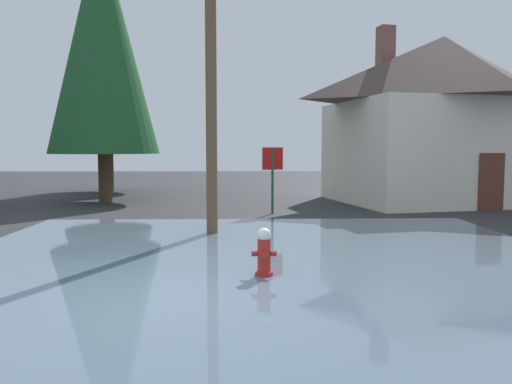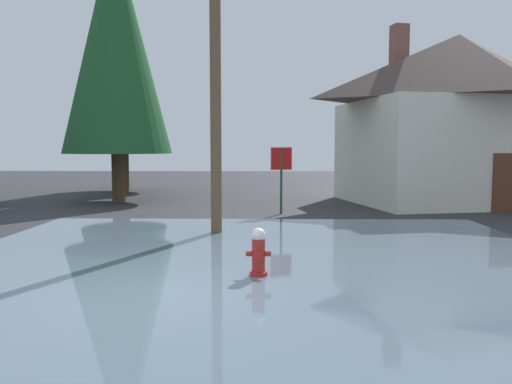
{
  "view_description": "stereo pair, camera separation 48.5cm",
  "coord_description": "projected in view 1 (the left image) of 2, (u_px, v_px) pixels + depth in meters",
  "views": [
    {
      "loc": [
        1.22,
        -7.29,
        2.2
      ],
      "look_at": [
        1.49,
        3.27,
        1.27
      ],
      "focal_mm": 35.92,
      "sensor_mm": 36.0,
      "label": 1
    },
    {
      "loc": [
        1.71,
        -7.29,
        2.2
      ],
      "look_at": [
        1.49,
        3.27,
        1.27
      ],
      "focal_mm": 35.92,
      "sensor_mm": 36.0,
      "label": 2
    }
  ],
  "objects": [
    {
      "name": "utility_pole",
      "position": [
        211.0,
        48.0,
        12.59
      ],
      "size": [
        1.6,
        0.28,
        8.92
      ],
      "color": "brown",
      "rests_on": "ground"
    },
    {
      "name": "pine_tree_far_center",
      "position": [
        105.0,
        64.0,
        24.83
      ],
      "size": [
        4.22,
        4.22,
        10.55
      ],
      "color": "#4C3823",
      "rests_on": "ground"
    },
    {
      "name": "pine_tree_mid_left",
      "position": [
        102.0,
        41.0,
        20.06
      ],
      "size": [
        4.33,
        4.33,
        10.83
      ],
      "color": "#4C3823",
      "rests_on": "ground"
    },
    {
      "name": "lane_stop_bar",
      "position": [
        213.0,
        340.0,
        5.84
      ],
      "size": [
        3.05,
        0.43,
        0.01
      ],
      "primitive_type": "cube",
      "rotation": [
        0.0,
        0.0,
        0.04
      ],
      "color": "silver",
      "rests_on": "ground"
    },
    {
      "name": "flood_puddle",
      "position": [
        262.0,
        264.0,
        9.61
      ],
      "size": [
        12.37,
        11.79,
        0.04
      ],
      "primitive_type": "cube",
      "color": "slate",
      "rests_on": "ground"
    },
    {
      "name": "fire_hydrant",
      "position": [
        264.0,
        253.0,
        8.64
      ],
      "size": [
        0.42,
        0.36,
        0.85
      ],
      "color": "#AD231E",
      "rests_on": "ground"
    },
    {
      "name": "stop_sign_far",
      "position": [
        272.0,
        166.0,
        16.83
      ],
      "size": [
        0.72,
        0.27,
        2.21
      ],
      "color": "#1E4C28",
      "rests_on": "ground"
    },
    {
      "name": "ground_plane",
      "position": [
        159.0,
        303.0,
        7.43
      ],
      "size": [
        80.0,
        80.0,
        0.1
      ],
      "primitive_type": "cube",
      "color": "#2D2D30"
    },
    {
      "name": "house",
      "position": [
        442.0,
        117.0,
        20.49
      ],
      "size": [
        9.75,
        8.17,
        7.1
      ],
      "color": "silver",
      "rests_on": "ground"
    }
  ]
}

